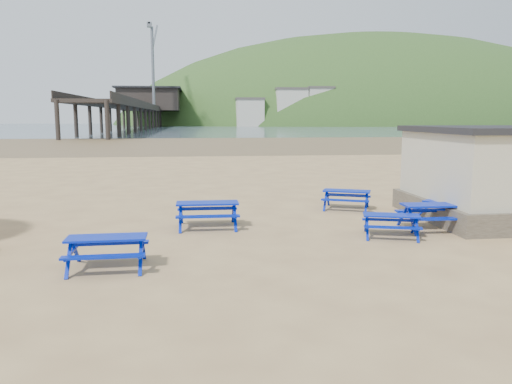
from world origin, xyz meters
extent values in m
plane|color=tan|center=(0.00, 0.00, 0.00)|extent=(400.00, 400.00, 0.00)
plane|color=brown|center=(0.00, 55.00, 0.00)|extent=(400.00, 400.00, 0.00)
plane|color=#445562|center=(0.00, 170.00, 0.01)|extent=(400.00, 400.00, 0.00)
cube|color=#002FAF|center=(-0.47, 0.78, 0.79)|extent=(1.95, 0.77, 0.05)
cube|color=#002FAF|center=(-0.47, 1.42, 0.48)|extent=(1.94, 0.29, 0.05)
cube|color=#002FAF|center=(-0.48, 0.13, 0.48)|extent=(1.94, 0.29, 0.05)
cube|color=#002FAF|center=(4.83, 3.32, 0.70)|extent=(1.86, 1.29, 0.05)
cube|color=#002FAF|center=(5.05, 3.85, 0.43)|extent=(1.70, 0.89, 0.05)
cube|color=#002FAF|center=(4.60, 2.79, 0.43)|extent=(1.70, 0.89, 0.05)
cube|color=#002FAF|center=(7.52, 1.03, 0.70)|extent=(1.79, 1.56, 0.05)
cube|color=#002FAF|center=(7.18, 1.49, 0.43)|extent=(1.53, 1.22, 0.05)
cube|color=#002FAF|center=(7.86, 0.56, 0.43)|extent=(1.53, 1.22, 0.05)
cube|color=#002FAF|center=(-2.87, -3.29, 0.73)|extent=(1.81, 0.74, 0.05)
cube|color=#002FAF|center=(-2.88, -2.70, 0.45)|extent=(1.80, 0.29, 0.05)
cube|color=#002FAF|center=(-2.85, -3.89, 0.45)|extent=(1.80, 0.29, 0.05)
cube|color=#002FAF|center=(4.79, -1.13, 0.64)|extent=(1.70, 1.04, 0.04)
cube|color=#002FAF|center=(4.94, -0.62, 0.40)|extent=(1.59, 0.65, 0.04)
cube|color=#002FAF|center=(4.65, -1.64, 0.40)|extent=(1.59, 0.65, 0.04)
cube|color=#002FAF|center=(6.46, -0.40, 0.78)|extent=(1.96, 0.83, 0.05)
cube|color=#002FAF|center=(6.49, 0.24, 0.48)|extent=(1.94, 0.34, 0.05)
cube|color=#002FAF|center=(6.44, -1.04, 0.48)|extent=(1.94, 0.34, 0.05)
cube|color=black|center=(-18.00, 175.00, 6.00)|extent=(9.00, 220.00, 0.60)
cube|color=black|center=(-18.00, 186.00, 10.00)|extent=(22.00, 30.00, 8.00)
cube|color=black|center=(-18.00, 186.00, 14.30)|extent=(24.00, 32.00, 0.60)
cylinder|color=slate|center=(-15.00, 164.00, 20.00)|extent=(1.00, 1.00, 28.00)
cube|color=slate|center=(-15.00, 178.00, 33.00)|extent=(0.60, 25.63, 12.38)
ellipsoid|color=#2D4C1E|center=(90.00, 230.00, -10.00)|extent=(264.00, 144.00, 108.00)
camera|label=1|loc=(-0.80, -14.74, 3.45)|focal=35.00mm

